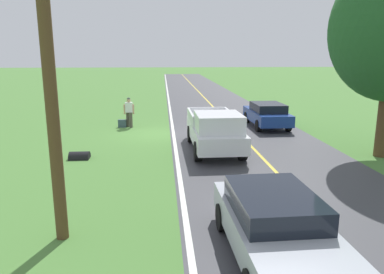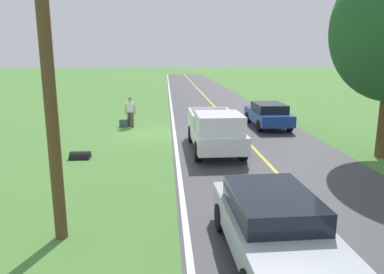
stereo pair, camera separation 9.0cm
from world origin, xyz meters
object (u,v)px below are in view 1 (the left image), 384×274
object	(u,v)px
suitcase_carried	(122,123)
utility_pole_roadside	(50,84)
pickup_truck_passing	(215,130)
hitchhiker_walking	(129,110)
sedan_near_oncoming	(267,114)
sedan_ahead_same_lane	(275,224)

from	to	relation	value
suitcase_carried	utility_pole_roadside	xyz separation A→B (m)	(-0.01, 13.33, 3.35)
pickup_truck_passing	utility_pole_roadside	distance (m)	9.17
hitchhiker_walking	sedan_near_oncoming	xyz separation A→B (m)	(-8.05, 0.57, -0.23)
sedan_near_oncoming	sedan_ahead_same_lane	xyz separation A→B (m)	(3.80, 14.05, 0.00)
suitcase_carried	utility_pole_roadside	size ratio (longest dim) A/B	0.06
pickup_truck_passing	sedan_ahead_same_lane	world-z (taller)	pickup_truck_passing
sedan_ahead_same_lane	utility_pole_roadside	world-z (taller)	utility_pole_roadside
sedan_near_oncoming	utility_pole_roadside	distance (m)	15.61
hitchhiker_walking	pickup_truck_passing	size ratio (longest dim) A/B	0.32
pickup_truck_passing	suitcase_carried	bearing A→B (deg)	-51.57
hitchhiker_walking	sedan_near_oncoming	size ratio (longest dim) A/B	0.40
sedan_near_oncoming	pickup_truck_passing	bearing A→B (deg)	54.46
suitcase_carried	pickup_truck_passing	bearing A→B (deg)	41.69
sedan_ahead_same_lane	pickup_truck_passing	bearing A→B (deg)	-89.87
suitcase_carried	sedan_near_oncoming	size ratio (longest dim) A/B	0.10
hitchhiker_walking	sedan_ahead_same_lane	distance (m)	15.23
pickup_truck_passing	sedan_near_oncoming	bearing A→B (deg)	-125.54
pickup_truck_passing	sedan_near_oncoming	distance (m)	6.57
sedan_near_oncoming	utility_pole_roadside	world-z (taller)	utility_pole_roadside
suitcase_carried	hitchhiker_walking	bearing A→B (deg)	100.86
utility_pole_roadside	hitchhiker_walking	bearing A→B (deg)	-91.79
hitchhiker_walking	utility_pole_roadside	xyz separation A→B (m)	(0.42, 13.39, 2.59)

